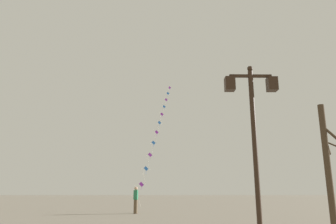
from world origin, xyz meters
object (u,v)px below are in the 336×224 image
object	(u,v)px
twin_lantern_lamp_post	(253,118)
bare_tree	(329,164)
kite_flyer	(136,199)
kite_train	(158,127)

from	to	relation	value
twin_lantern_lamp_post	bare_tree	distance (m)	4.77
twin_lantern_lamp_post	kite_flyer	world-z (taller)	twin_lantern_lamp_post
bare_tree	kite_flyer	bearing A→B (deg)	128.03
twin_lantern_lamp_post	bare_tree	world-z (taller)	twin_lantern_lamp_post
kite_train	kite_flyer	size ratio (longest dim) A/B	10.92
kite_flyer	bare_tree	distance (m)	12.87
twin_lantern_lamp_post	bare_tree	xyz separation A→B (m)	(3.55, 3.01, -1.06)
bare_tree	kite_train	bearing A→B (deg)	107.37
kite_flyer	bare_tree	bearing A→B (deg)	-135.35
kite_train	kite_flyer	bearing A→B (deg)	-96.46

